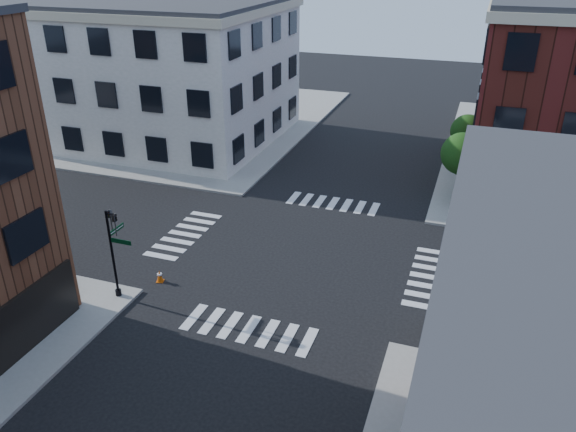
% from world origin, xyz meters
% --- Properties ---
extents(ground, '(120.00, 120.00, 0.00)m').
position_xyz_m(ground, '(0.00, 0.00, 0.00)').
color(ground, black).
rests_on(ground, ground).
extents(sidewalk_nw, '(30.00, 30.00, 0.15)m').
position_xyz_m(sidewalk_nw, '(-21.00, 21.00, 0.07)').
color(sidewalk_nw, gray).
rests_on(sidewalk_nw, ground).
extents(building_nw, '(22.00, 16.00, 11.00)m').
position_xyz_m(building_nw, '(-19.00, 16.00, 5.50)').
color(building_nw, beige).
rests_on(building_nw, ground).
extents(tree_near, '(2.69, 2.69, 4.49)m').
position_xyz_m(tree_near, '(7.56, 9.98, 3.16)').
color(tree_near, black).
rests_on(tree_near, ground).
extents(tree_far, '(2.43, 2.43, 4.07)m').
position_xyz_m(tree_far, '(7.56, 15.98, 2.87)').
color(tree_far, black).
rests_on(tree_far, ground).
extents(signal_pole, '(1.29, 1.24, 4.60)m').
position_xyz_m(signal_pole, '(-6.72, -6.68, 2.86)').
color(signal_pole, black).
rests_on(signal_pole, ground).
extents(box_truck, '(7.91, 2.62, 3.54)m').
position_xyz_m(box_truck, '(11.99, -4.31, 1.84)').
color(box_truck, white).
rests_on(box_truck, ground).
extents(traffic_cone, '(0.43, 0.43, 0.65)m').
position_xyz_m(traffic_cone, '(-5.70, -4.89, 0.31)').
color(traffic_cone, '#CC5109').
rests_on(traffic_cone, ground).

